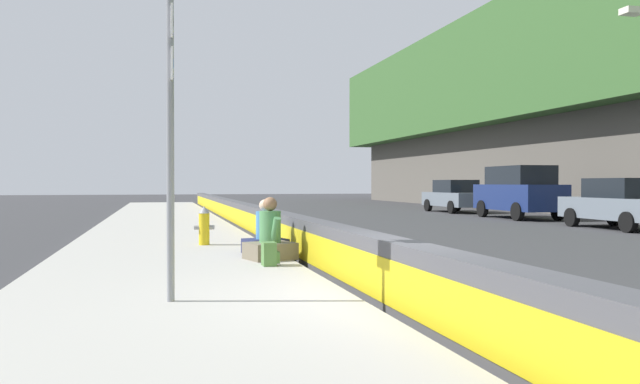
# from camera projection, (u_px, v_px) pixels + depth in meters

# --- Properties ---
(ground_plane) EXTENTS (160.00, 160.00, 0.00)m
(ground_plane) POSITION_uv_depth(u_px,v_px,m) (395.00, 308.00, 7.76)
(ground_plane) COLOR #353538
(ground_plane) RESTS_ON ground
(sidewalk_strip) EXTENTS (80.00, 4.40, 0.14)m
(sidewalk_strip) POSITION_uv_depth(u_px,v_px,m) (175.00, 314.00, 7.11)
(sidewalk_strip) COLOR #A8A59E
(sidewalk_strip) RESTS_ON ground_plane
(jersey_barrier) EXTENTS (76.00, 0.45, 0.85)m
(jersey_barrier) POSITION_uv_depth(u_px,v_px,m) (395.00, 274.00, 7.76)
(jersey_barrier) COLOR #47474C
(jersey_barrier) RESTS_ON ground_plane
(route_sign_post) EXTENTS (0.44, 0.09, 3.60)m
(route_sign_post) POSITION_uv_depth(u_px,v_px,m) (171.00, 127.00, 7.46)
(route_sign_post) COLOR gray
(route_sign_post) RESTS_ON sidewalk_strip
(fire_hydrant) EXTENTS (0.26, 0.46, 0.88)m
(fire_hydrant) POSITION_uv_depth(u_px,v_px,m) (204.00, 225.00, 14.31)
(fire_hydrant) COLOR gold
(fire_hydrant) RESTS_ON sidewalk_strip
(seated_person_foreground) EXTENTS (0.90, 0.99, 1.15)m
(seated_person_foreground) POSITION_uv_depth(u_px,v_px,m) (270.00, 240.00, 11.61)
(seated_person_foreground) COLOR #706651
(seated_person_foreground) RESTS_ON sidewalk_strip
(seated_person_middle) EXTENTS (0.84, 0.92, 1.08)m
(seated_person_middle) POSITION_uv_depth(u_px,v_px,m) (265.00, 236.00, 12.59)
(seated_person_middle) COLOR #23284C
(seated_person_middle) RESTS_ON sidewalk_strip
(backpack) EXTENTS (0.32, 0.28, 0.40)m
(backpack) POSITION_uv_depth(u_px,v_px,m) (270.00, 254.00, 10.71)
(backpack) COLOR #4C7A3D
(backpack) RESTS_ON sidewalk_strip
(parked_car_third) EXTENTS (4.56, 2.06, 1.71)m
(parked_car_third) POSITION_uv_depth(u_px,v_px,m) (621.00, 203.00, 21.10)
(parked_car_third) COLOR slate
(parked_car_third) RESTS_ON ground_plane
(parked_car_fourth) EXTENTS (4.86, 2.20, 2.28)m
(parked_car_fourth) POSITION_uv_depth(u_px,v_px,m) (519.00, 191.00, 27.33)
(parked_car_fourth) COLOR navy
(parked_car_fourth) RESTS_ON ground_plane
(parked_car_midline) EXTENTS (4.50, 1.95, 1.71)m
(parked_car_midline) POSITION_uv_depth(u_px,v_px,m) (455.00, 196.00, 33.28)
(parked_car_midline) COLOR slate
(parked_car_midline) RESTS_ON ground_plane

